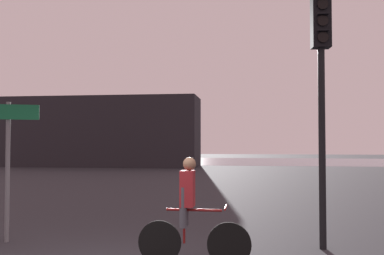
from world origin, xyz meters
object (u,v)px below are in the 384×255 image
traffic_light_near_right (321,73)px  cyclist (190,211)px  direction_sign_post (8,150)px  distant_building (97,132)px

traffic_light_near_right → cyclist: bearing=25.6°
traffic_light_near_right → direction_sign_post: size_ratio=1.69×
distant_building → cyclist: bearing=-67.1°
distant_building → direction_sign_post: distant_building is taller
distant_building → cyclist: (10.59, -25.06, -1.79)m
distant_building → cyclist: distant_building is taller
distant_building → direction_sign_post: (7.02, -24.03, -0.92)m
cyclist → traffic_light_near_right: bearing=120.8°
traffic_light_near_right → direction_sign_post: (-5.72, -0.25, -1.37)m
cyclist → direction_sign_post: bearing=-106.1°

